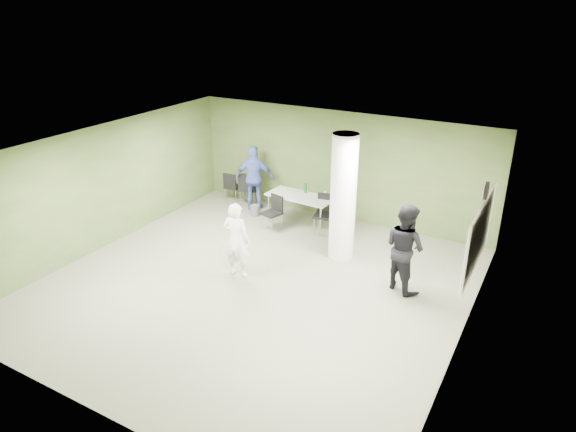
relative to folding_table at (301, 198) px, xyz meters
The scene contains 17 objects.
floor 3.19m from the folding_table, 79.24° to the right, with size 8.00×8.00×0.00m, color #545644.
ceiling 3.71m from the folding_table, 79.24° to the right, with size 8.00×8.00×0.00m, color white.
wall_back 1.29m from the folding_table, 58.86° to the left, with size 8.00×0.02×2.80m, color #3C4F25.
wall_left 4.63m from the folding_table, 138.35° to the right, with size 0.02×8.00×2.80m, color #3C4F25.
wall_right_cream 5.54m from the folding_table, 33.61° to the right, with size 0.02×8.00×2.80m, color beige.
column 2.00m from the folding_table, 33.46° to the right, with size 0.56×0.56×2.80m, color silver.
whiteboard 4.92m from the folding_table, 22.27° to the right, with size 0.05×2.30×1.30m.
wall_clock 5.12m from the folding_table, 22.26° to the right, with size 0.06×0.32×0.32m.
folding_table is the anchor object (origin of this frame).
wastebasket 1.48m from the folding_table, behind, with size 0.24×0.24×0.28m, color #4C4C4C.
chair_back_left 2.53m from the folding_table, 167.85° to the left, with size 0.44×0.44×0.84m.
chair_back_right 1.96m from the folding_table, 165.95° to the left, with size 0.61×0.61×0.96m.
chair_table_left 0.74m from the folding_table, 136.19° to the right, with size 0.52×0.52×0.85m.
chair_table_right 0.74m from the folding_table, ahead, with size 0.56×0.56×0.96m.
woman_white 2.88m from the folding_table, 89.04° to the right, with size 0.59×0.39×1.61m, color white.
man_black 3.62m from the folding_table, 28.32° to the right, with size 0.87×0.68×1.80m, color black.
man_blue 1.63m from the folding_table, 167.29° to the left, with size 1.04×0.43×1.77m, color #4152A2.
Camera 1 is at (4.96, -7.51, 5.37)m, focal length 32.00 mm.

